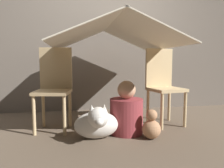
{
  "coord_description": "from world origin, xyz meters",
  "views": [
    {
      "loc": [
        -0.43,
        -2.23,
        0.77
      ],
      "look_at": [
        0.0,
        0.23,
        0.51
      ],
      "focal_mm": 35.0,
      "sensor_mm": 36.0,
      "label": 1
    }
  ],
  "objects": [
    {
      "name": "dog",
      "position": [
        -0.22,
        -0.13,
        0.17
      ],
      "size": [
        0.45,
        0.42,
        0.38
      ],
      "color": "silver",
      "rests_on": "ground_plane"
    },
    {
      "name": "ground_plane",
      "position": [
        0.0,
        0.0,
        0.0
      ],
      "size": [
        8.8,
        8.8,
        0.0
      ],
      "primitive_type": "plane",
      "color": "brown"
    },
    {
      "name": "chair_left",
      "position": [
        -0.66,
        0.31,
        0.51
      ],
      "size": [
        0.43,
        0.43,
        0.94
      ],
      "rotation": [
        0.0,
        0.0,
        -0.17
      ],
      "color": "#D1B27F",
      "rests_on": "ground_plane"
    },
    {
      "name": "chair_right",
      "position": [
        0.65,
        0.31,
        0.51
      ],
      "size": [
        0.44,
        0.44,
        0.94
      ],
      "rotation": [
        0.0,
        0.0,
        0.18
      ],
      "color": "#D1B27F",
      "rests_on": "ground_plane"
    },
    {
      "name": "plush_toy",
      "position": [
        0.33,
        -0.2,
        0.12
      ],
      "size": [
        0.19,
        0.19,
        0.3
      ],
      "color": "tan",
      "rests_on": "ground_plane"
    },
    {
      "name": "wall_back",
      "position": [
        0.0,
        1.25,
        1.25
      ],
      "size": [
        7.0,
        0.05,
        2.5
      ],
      "color": "#6B6056",
      "rests_on": "ground_plane"
    },
    {
      "name": "sheet_canopy",
      "position": [
        0.0,
        0.23,
        1.08
      ],
      "size": [
        1.34,
        1.43,
        0.29
      ],
      "color": "silver"
    },
    {
      "name": "person_front",
      "position": [
        0.12,
        0.01,
        0.23
      ],
      "size": [
        0.35,
        0.35,
        0.57
      ],
      "color": "maroon",
      "rests_on": "ground_plane"
    }
  ]
}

